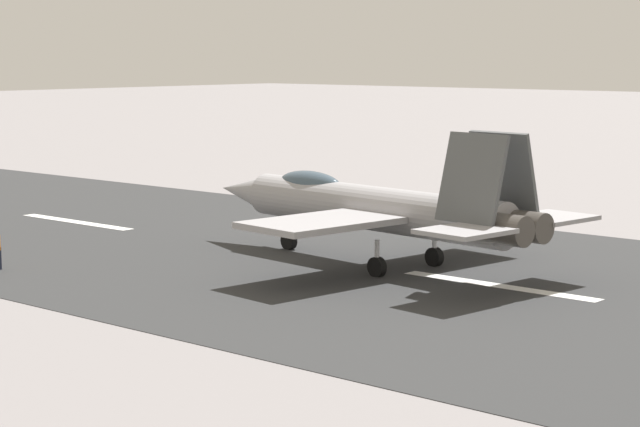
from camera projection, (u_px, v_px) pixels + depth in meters
The scene contains 5 objects.
ground_plane at pixel (488, 285), 42.59m from camera, with size 400.00×400.00×0.00m, color gray.
runway_strip at pixel (488, 284), 42.57m from camera, with size 240.00×26.00×0.02m.
fighter_jet at pixel (374, 207), 46.07m from camera, with size 17.99×13.31×5.55m.
marker_cone_mid at pixel (409, 210), 60.65m from camera, with size 0.44×0.44×0.55m, color orange.
marker_cone_far at pixel (242, 192), 68.52m from camera, with size 0.44×0.44×0.55m, color orange.
Camera 1 is at (-22.86, 35.57, 8.34)m, focal length 66.03 mm.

